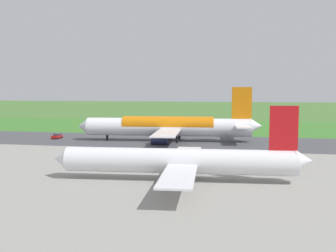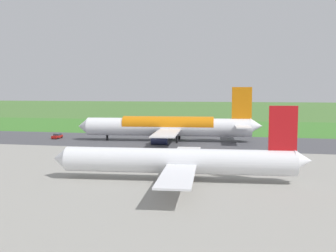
{
  "view_description": "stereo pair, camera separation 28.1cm",
  "coord_description": "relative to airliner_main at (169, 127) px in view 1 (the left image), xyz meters",
  "views": [
    {
      "loc": [
        -19.11,
        109.99,
        14.81
      ],
      "look_at": [
        3.42,
        0.0,
        4.5
      ],
      "focal_mm": 41.38,
      "sensor_mm": 36.0,
      "label": 1
    },
    {
      "loc": [
        -19.39,
        109.94,
        14.81
      ],
      "look_at": [
        3.42,
        0.0,
        4.5
      ],
      "focal_mm": 41.38,
      "sensor_mm": 36.0,
      "label": 2
    }
  ],
  "objects": [
    {
      "name": "ground_plane",
      "position": [
        -3.05,
        0.03,
        -4.35
      ],
      "size": [
        800.0,
        800.0,
        0.0
      ],
      "primitive_type": "plane",
      "color": "#477233"
    },
    {
      "name": "runway_asphalt",
      "position": [
        -3.05,
        0.03,
        -4.32
      ],
      "size": [
        600.0,
        31.01,
        0.06
      ],
      "primitive_type": "cube",
      "color": "#47474C",
      "rests_on": "ground"
    },
    {
      "name": "apron_concrete",
      "position": [
        -3.05,
        53.66,
        -4.33
      ],
      "size": [
        440.0,
        110.0,
        0.05
      ],
      "primitive_type": "cube",
      "color": "gray",
      "rests_on": "ground"
    },
    {
      "name": "grass_verge_foreground",
      "position": [
        -3.05,
        -39.68,
        -4.33
      ],
      "size": [
        600.0,
        80.0,
        0.04
      ],
      "primitive_type": "cube",
      "color": "#3C782B",
      "rests_on": "ground"
    },
    {
      "name": "airliner_main",
      "position": [
        0.0,
        0.0,
        0.0
      ],
      "size": [
        54.15,
        44.37,
        15.88
      ],
      "color": "white",
      "rests_on": "ground"
    },
    {
      "name": "airliner_parked_mid",
      "position": [
        -11.56,
        48.35,
        -0.96
      ],
      "size": [
        42.62,
        34.91,
        12.44
      ],
      "color": "white",
      "rests_on": "ground"
    },
    {
      "name": "service_car_followme",
      "position": [
        35.07,
        1.05,
        -3.51
      ],
      "size": [
        1.94,
        4.21,
        1.62
      ],
      "color": "#B21914",
      "rests_on": "ground"
    },
    {
      "name": "no_stopping_sign",
      "position": [
        1.44,
        -39.29,
        -2.61
      ],
      "size": [
        0.6,
        0.1,
        2.97
      ],
      "color": "slate",
      "rests_on": "ground"
    },
    {
      "name": "traffic_cone_orange",
      "position": [
        7.67,
        -40.18,
        -4.08
      ],
      "size": [
        0.4,
        0.4,
        0.55
      ],
      "primitive_type": "cone",
      "color": "orange",
      "rests_on": "ground"
    }
  ]
}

